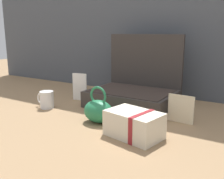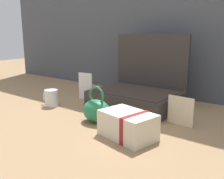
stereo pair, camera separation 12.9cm
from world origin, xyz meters
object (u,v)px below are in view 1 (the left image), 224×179
(teal_pouch_handbag, at_px, (98,111))
(open_suitcase, at_px, (135,91))
(info_card_left, at_px, (181,109))
(poster_card_right, at_px, (80,87))
(cream_toiletry_bag, at_px, (135,125))
(coffee_mug, at_px, (46,100))

(teal_pouch_handbag, bearing_deg, open_suitcase, 87.92)
(teal_pouch_handbag, relative_size, info_card_left, 1.31)
(open_suitcase, relative_size, poster_card_right, 2.78)
(teal_pouch_handbag, bearing_deg, poster_card_right, 140.33)
(cream_toiletry_bag, height_order, poster_card_right, poster_card_right)
(open_suitcase, bearing_deg, poster_card_right, -165.90)
(cream_toiletry_bag, bearing_deg, teal_pouch_handbag, 164.13)
(coffee_mug, height_order, info_card_left, info_card_left)
(cream_toiletry_bag, bearing_deg, coffee_mug, 170.07)
(coffee_mug, bearing_deg, cream_toiletry_bag, -9.93)
(poster_card_right, bearing_deg, cream_toiletry_bag, -41.85)
(coffee_mug, distance_m, info_card_left, 0.75)
(info_card_left, bearing_deg, coffee_mug, -163.12)
(teal_pouch_handbag, distance_m, poster_card_right, 0.44)
(open_suitcase, distance_m, coffee_mug, 0.52)
(info_card_left, relative_size, poster_card_right, 0.79)
(teal_pouch_handbag, bearing_deg, cream_toiletry_bag, -15.87)
(open_suitcase, height_order, poster_card_right, open_suitcase)
(coffee_mug, distance_m, poster_card_right, 0.24)
(teal_pouch_handbag, bearing_deg, info_card_left, 31.42)
(open_suitcase, relative_size, cream_toiletry_bag, 1.94)
(open_suitcase, height_order, cream_toiletry_bag, open_suitcase)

